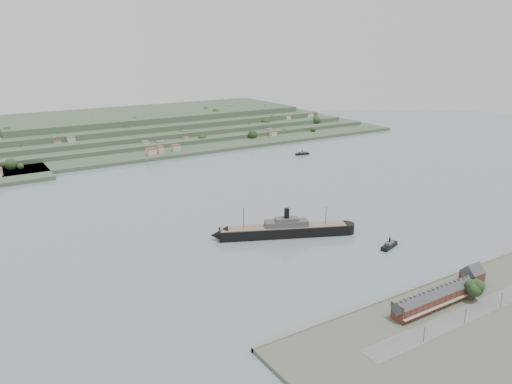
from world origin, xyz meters
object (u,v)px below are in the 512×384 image
terrace_row (434,299)px  tugboat (389,245)px  fig_tree (476,288)px  steamship (280,230)px  gabled_building (472,276)px

terrace_row → tugboat: bearing=59.1°
tugboat → fig_tree: (-17.92, -77.85, 7.68)m
steamship → tugboat: (51.24, -56.97, -2.82)m
steamship → gabled_building: bearing=-69.4°
terrace_row → fig_tree: 25.58m
fig_tree → steamship: bearing=103.9°
fig_tree → terrace_row: bearing=163.2°
gabled_building → steamship: bearing=110.6°
steamship → terrace_row: bearing=-86.0°
terrace_row → steamship: size_ratio=0.56×
gabled_building → tugboat: size_ratio=0.80×
terrace_row → gabled_building: size_ratio=3.95×
terrace_row → gabled_building: 37.74m
gabled_building → fig_tree: bearing=-139.2°
steamship → fig_tree: steamship is taller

